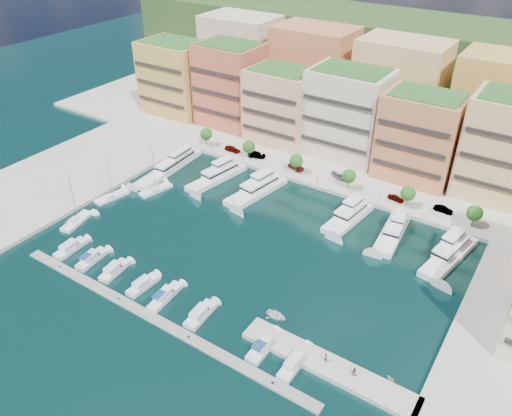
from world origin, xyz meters
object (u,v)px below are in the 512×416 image
(yacht_0, at_px, (172,165))
(yacht_2, at_px, (258,189))
(lamppost_0, at_px, (212,143))
(cruiser_0, at_px, (71,248))
(car_3, at_px, (338,176))
(tree_1, at_px, (249,147))
(cruiser_2, at_px, (114,270))
(car_4, at_px, (396,198))
(car_5, at_px, (443,209))
(lamppost_4, at_px, (454,216))
(car_2, at_px, (296,167))
(tree_3, at_px, (349,176))
(car_0, at_px, (232,149))
(yacht_5, at_px, (393,231))
(lamppost_1, at_px, (262,158))
(tree_0, at_px, (206,134))
(tree_4, at_px, (408,194))
(cruiser_1, at_px, (92,259))
(sailboat_0, at_px, (77,222))
(cruiser_8, at_px, (295,363))
(cruiser_5, at_px, (200,315))
(person_1, at_px, (354,371))
(person_0, at_px, (326,358))
(cruiser_3, at_px, (143,285))
(yacht_4, at_px, (349,216))
(yacht_1, at_px, (218,176))
(yacht_6, at_px, (450,253))
(cruiser_7, at_px, (263,347))
(car_1, at_px, (257,155))
(lamppost_3, at_px, (381,194))
(tree_5, at_px, (475,213))
(tender_3, at_px, (391,378))
(cruiser_4, at_px, (165,296))
(lamppost_2, at_px, (318,175))
(tree_2, at_px, (296,161))

(yacht_0, distance_m, yacht_2, 28.30)
(lamppost_0, distance_m, cruiser_0, 55.96)
(car_3, bearing_deg, yacht_2, 159.13)
(tree_1, distance_m, cruiser_2, 58.44)
(car_4, bearing_deg, car_5, -78.83)
(lamppost_0, bearing_deg, lamppost_4, 0.00)
(cruiser_0, bearing_deg, car_2, 68.02)
(tree_3, xyz_separation_m, car_0, (-38.74, 0.87, -2.89))
(yacht_5, bearing_deg, lamppost_1, 166.83)
(tree_0, xyz_separation_m, tree_4, (64.00, 0.00, 0.00))
(cruiser_1, relative_size, car_2, 1.56)
(cruiser_2, distance_m, sailboat_0, 23.17)
(cruiser_8, xyz_separation_m, car_3, (-21.66, 61.89, 1.12))
(cruiser_5, relative_size, person_1, 4.37)
(sailboat_0, height_order, person_0, sailboat_0)
(cruiser_3, relative_size, person_0, 3.99)
(cruiser_5, xyz_separation_m, car_2, (-13.26, 59.95, 1.18))
(tree_4, bearing_deg, car_4, 157.28)
(person_1, bearing_deg, cruiser_5, -7.33)
(yacht_4, distance_m, car_2, 26.92)
(yacht_1, height_order, car_4, yacht_1)
(car_2, bearing_deg, yacht_6, -89.33)
(cruiser_3, relative_size, cruiser_7, 0.95)
(car_2, bearing_deg, car_1, 109.66)
(cruiser_5, distance_m, car_1, 65.42)
(car_2, bearing_deg, yacht_1, 152.56)
(tree_3, bearing_deg, yacht_4, -63.75)
(car_4, bearing_deg, lamppost_3, 147.84)
(cruiser_8, bearing_deg, sailboat_0, 173.09)
(car_5, bearing_deg, person_1, -175.21)
(cruiser_1, relative_size, cruiser_7, 1.01)
(person_1, bearing_deg, yacht_0, -40.22)
(tree_5, bearing_deg, tree_3, 180.00)
(tree_4, height_order, yacht_4, tree_4)
(tender_3, relative_size, car_3, 0.35)
(car_2, bearing_deg, cruiser_8, -131.96)
(yacht_4, distance_m, cruiser_7, 46.09)
(cruiser_1, bearing_deg, cruiser_4, -0.03)
(lamppost_1, distance_m, lamppost_2, 18.00)
(lamppost_0, bearing_deg, tree_0, 150.10)
(cruiser_2, bearing_deg, person_1, 3.06)
(car_5, bearing_deg, lamppost_0, 96.81)
(yacht_5, bearing_deg, yacht_4, 178.98)
(yacht_0, height_order, car_0, yacht_0)
(yacht_2, xyz_separation_m, car_5, (44.32, 16.20, 0.55))
(tree_0, height_order, tree_2, same)
(cruiser_2, xyz_separation_m, tender_3, (58.91, 6.10, -0.13))
(tree_3, relative_size, lamppost_3, 1.35)
(tree_3, height_order, yacht_2, tree_3)
(cruiser_8, distance_m, car_1, 76.24)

